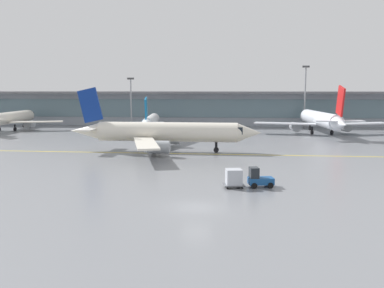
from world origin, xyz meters
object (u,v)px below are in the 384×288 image
cargo_dolly_lead (234,178)px  apron_light_mast_1 (131,100)px  gate_airplane_1 (151,121)px  gate_airplane_2 (320,119)px  baggage_tug (259,179)px  apron_light_mast_2 (305,95)px  taxiing_regional_jet (165,132)px  gate_airplane_0 (9,118)px

cargo_dolly_lead → apron_light_mast_1: 72.60m
gate_airplane_1 → apron_light_mast_1: 14.43m
apron_light_mast_1 → gate_airplane_2: bearing=-14.8°
gate_airplane_1 → baggage_tug: bearing=-163.5°
apron_light_mast_2 → baggage_tug: bearing=-104.0°
taxiing_regional_jet → apron_light_mast_1: bearing=111.2°
gate_airplane_1 → baggage_tug: gate_airplane_1 is taller
baggage_tug → gate_airplane_0: bearing=126.2°
apron_light_mast_2 → gate_airplane_2: bearing=-85.2°
baggage_tug → cargo_dolly_lead: bearing=180.0°
gate_airplane_1 → taxiing_regional_jet: 32.44m
gate_airplane_2 → taxiing_regional_jet: 43.86m
gate_airplane_0 → taxiing_regional_jet: 54.97m
gate_airplane_2 → apron_light_mast_2: apron_light_mast_2 is taller
baggage_tug → apron_light_mast_1: (-28.95, 66.93, 6.42)m
gate_airplane_0 → cargo_dolly_lead: size_ratio=12.80×
gate_airplane_1 → taxiing_regional_jet: size_ratio=0.81×
taxiing_regional_jet → cargo_dolly_lead: bearing=-64.9°
taxiing_regional_jet → baggage_tug: bearing=-59.5°
gate_airplane_2 → baggage_tug: (-18.14, -54.50, -2.41)m
gate_airplane_0 → apron_light_mast_1: size_ratio=2.25×
baggage_tug → apron_light_mast_1: apron_light_mast_1 is taller
gate_airplane_0 → apron_light_mast_1: apron_light_mast_1 is taller
gate_airplane_2 → apron_light_mast_1: (-47.09, 12.44, 4.02)m
gate_airplane_0 → taxiing_regional_jet: (44.22, -32.66, 0.19)m
gate_airplane_1 → cargo_dolly_lead: bearing=-166.1°
apron_light_mast_1 → apron_light_mast_2: size_ratio=0.82×
gate_airplane_0 → gate_airplane_2: 75.84m
gate_airplane_1 → gate_airplane_2: bearing=-96.2°
cargo_dolly_lead → apron_light_mast_2: apron_light_mast_2 is taller
baggage_tug → cargo_dolly_lead: (-2.62, -0.43, 0.16)m
baggage_tug → cargo_dolly_lead: 2.66m
gate_airplane_0 → gate_airplane_2: bearing=-93.2°
taxiing_regional_jet → cargo_dolly_lead: taxiing_regional_jet is taller
gate_airplane_2 → apron_light_mast_1: size_ratio=2.51×
apron_light_mast_2 → gate_airplane_1: bearing=-161.7°
cargo_dolly_lead → baggage_tug: bearing=-0.0°
gate_airplane_0 → apron_light_mast_1: (28.72, 10.20, 4.35)m
gate_airplane_1 → apron_light_mast_2: (38.54, 12.73, 6.27)m
gate_airplane_2 → apron_light_mast_2: size_ratio=2.04×
baggage_tug → apron_light_mast_2: bearing=66.7°
gate_airplane_0 → cargo_dolly_lead: bearing=-137.6°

